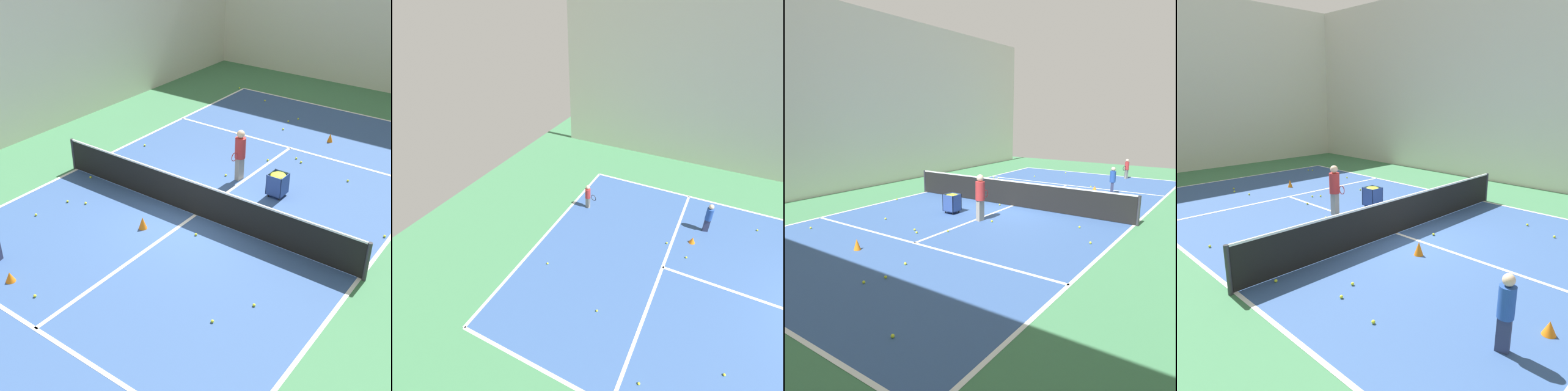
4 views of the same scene
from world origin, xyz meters
TOP-DOWN VIEW (x-y plane):
  - line_baseline_near at (0.00, -10.20)m, footprint 9.57×0.10m
  - line_service_near at (0.00, -5.61)m, footprint 9.57×0.10m
  - player_near_baseline at (-1.98, -9.49)m, footprint 0.29×0.58m
  - child_midcourt at (-2.64, -4.58)m, footprint 0.32×0.32m
  - training_cone_1 at (-1.71, -4.92)m, footprint 0.24×0.24m
  - tennis_ball_3 at (-0.81, -4.96)m, footprint 0.07×0.07m
  - tennis_ball_5 at (4.01, -5.16)m, footprint 0.07×0.07m
  - tennis_ball_8 at (2.85, -3.27)m, footprint 0.07×0.07m
  - tennis_ball_22 at (2.60, -6.96)m, footprint 0.07×0.07m
  - tennis_ball_23 at (-1.23, -5.78)m, footprint 0.07×0.07m
  - tennis_ball_24 at (1.65, -9.32)m, footprint 0.07×0.07m
  - tennis_ball_26 at (-3.56, -2.68)m, footprint 0.07×0.07m

SIDE VIEW (x-z plane):
  - line_baseline_near at x=0.00m, z-range 0.00..0.01m
  - line_service_near at x=0.00m, z-range 0.00..0.01m
  - tennis_ball_3 at x=-0.81m, z-range 0.00..0.07m
  - tennis_ball_5 at x=4.01m, z-range 0.00..0.07m
  - tennis_ball_8 at x=2.85m, z-range 0.00..0.07m
  - tennis_ball_22 at x=2.60m, z-range 0.00..0.07m
  - tennis_ball_23 at x=-1.23m, z-range 0.00..0.07m
  - tennis_ball_24 at x=1.65m, z-range 0.00..0.07m
  - tennis_ball_26 at x=-3.56m, z-range 0.00..0.07m
  - training_cone_1 at x=-1.71m, z-range 0.00..0.25m
  - player_near_baseline at x=-1.98m, z-range 0.08..1.23m
  - child_midcourt at x=-2.64m, z-range 0.10..1.40m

